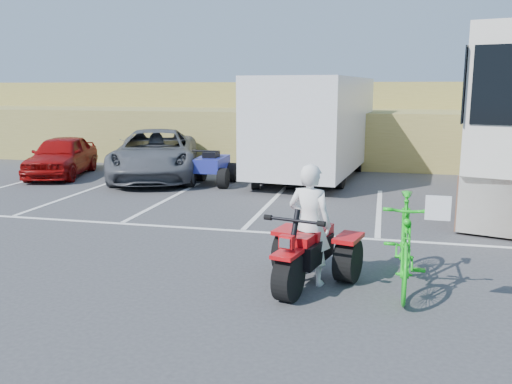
% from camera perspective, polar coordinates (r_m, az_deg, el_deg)
% --- Properties ---
extents(ground, '(100.00, 100.00, 0.00)m').
position_cam_1_polar(ground, '(8.86, -5.47, -8.07)').
color(ground, '#39393C').
rests_on(ground, ground).
extents(parking_stripes, '(28.00, 5.16, 0.01)m').
position_cam_1_polar(parking_stripes, '(12.47, 4.31, -2.41)').
color(parking_stripes, white).
rests_on(parking_stripes, ground).
extents(grass_embankment, '(40.00, 8.50, 3.10)m').
position_cam_1_polar(grass_embankment, '(23.61, 6.65, 7.36)').
color(grass_embankment, olive).
rests_on(grass_embankment, ground).
extents(red_trike_atv, '(1.69, 2.02, 1.14)m').
position_cam_1_polar(red_trike_atv, '(8.14, 5.15, -9.83)').
color(red_trike_atv, '#B90A0F').
rests_on(red_trike_atv, ground).
extents(rider, '(0.74, 0.58, 1.81)m').
position_cam_1_polar(rider, '(8.00, 5.66, -3.43)').
color(rider, white).
rests_on(rider, ground).
extents(green_dirt_bike, '(0.70, 2.29, 1.37)m').
position_cam_1_polar(green_dirt_bike, '(8.12, 15.41, -5.15)').
color(green_dirt_bike, '#14BF19').
rests_on(green_dirt_bike, ground).
extents(grey_pickup, '(4.19, 6.08, 1.54)m').
position_cam_1_polar(grey_pickup, '(17.73, -10.55, 3.95)').
color(grey_pickup, '#4B4D53').
rests_on(grey_pickup, ground).
extents(red_car, '(2.47, 4.16, 1.33)m').
position_cam_1_polar(red_car, '(18.95, -19.79, 3.60)').
color(red_car, '#8A0807').
rests_on(red_car, ground).
extents(cargo_trailer, '(3.44, 7.08, 3.19)m').
position_cam_1_polar(cargo_trailer, '(17.55, 6.22, 7.12)').
color(cargo_trailer, silver).
rests_on(cargo_trailer, ground).
extents(quad_atv_blue, '(1.33, 1.75, 1.12)m').
position_cam_1_polar(quad_atv_blue, '(16.40, -4.69, 0.81)').
color(quad_atv_blue, navy).
rests_on(quad_atv_blue, ground).
extents(quad_atv_green, '(1.58, 1.90, 1.08)m').
position_cam_1_polar(quad_atv_green, '(16.10, 1.73, 0.65)').
color(quad_atv_green, '#16631E').
rests_on(quad_atv_green, ground).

